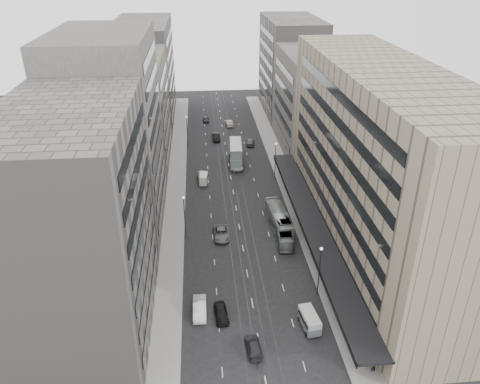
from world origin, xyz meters
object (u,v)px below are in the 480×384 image
object	(u,v)px
bus_far	(279,218)
vw_microbus	(309,320)
double_decker	(236,153)
panel_van	(204,179)
sedan_0	(221,313)
pedestrian	(374,367)
sedan_1	(200,308)
sedan_2	(221,233)
bus_near	(284,231)

from	to	relation	value
bus_far	vw_microbus	bearing A→B (deg)	85.94
bus_far	vw_microbus	xyz separation A→B (m)	(-0.20, -26.01, -0.38)
double_decker	panel_van	bearing A→B (deg)	-124.79
sedan_0	pedestrian	world-z (taller)	pedestrian
pedestrian	sedan_1	bearing A→B (deg)	-37.09
sedan_1	sedan_2	size ratio (longest dim) A/B	0.93
bus_far	double_decker	world-z (taller)	double_decker
vw_microbus	pedestrian	xyz separation A→B (m)	(5.97, -8.12, -0.36)
sedan_0	bus_far	bearing A→B (deg)	57.73
sedan_0	sedan_2	bearing A→B (deg)	81.71
bus_far	sedan_2	distance (m)	11.05
sedan_1	bus_far	bearing A→B (deg)	56.61
double_decker	sedan_1	distance (m)	51.63
sedan_2	sedan_0	bearing A→B (deg)	-94.54
bus_far	sedan_1	bearing A→B (deg)	52.39
sedan_1	double_decker	bearing A→B (deg)	80.29
bus_far	sedan_0	bearing A→B (deg)	59.25
bus_far	panel_van	size ratio (longest dim) A/B	3.31
panel_van	sedan_2	world-z (taller)	panel_van
sedan_1	sedan_0	bearing A→B (deg)	-21.29
bus_far	bus_near	bearing A→B (deg)	88.75
bus_far	double_decker	bearing A→B (deg)	-82.86
double_decker	vw_microbus	size ratio (longest dim) A/B	2.11
vw_microbus	sedan_2	world-z (taller)	vw_microbus
panel_van	sedan_1	xyz separation A→B (m)	(-1.47, -40.82, -0.37)
double_decker	vw_microbus	distance (m)	55.20
vw_microbus	pedestrian	world-z (taller)	vw_microbus
bus_near	sedan_2	distance (m)	10.96
vw_microbus	bus_far	bearing A→B (deg)	81.86
sedan_1	sedan_2	world-z (taller)	sedan_1
panel_van	sedan_1	world-z (taller)	panel_van
vw_microbus	sedan_1	size ratio (longest dim) A/B	0.88
bus_near	vw_microbus	bearing A→B (deg)	93.23
sedan_2	pedestrian	world-z (taller)	pedestrian
panel_van	sedan_2	bearing A→B (deg)	-76.90
pedestrian	bus_near	bearing A→B (deg)	-85.60
vw_microbus	double_decker	bearing A→B (deg)	87.81
pedestrian	panel_van	bearing A→B (deg)	-76.44
panel_van	sedan_0	world-z (taller)	panel_van
bus_far	panel_van	bearing A→B (deg)	-58.67
bus_near	panel_van	bearing A→B (deg)	-55.57
double_decker	panel_van	xyz separation A→B (m)	(-7.77, -9.94, -1.59)
bus_near	sedan_2	world-z (taller)	bus_near
double_decker	pedestrian	size ratio (longest dim) A/B	6.00
bus_near	pedestrian	size ratio (longest dim) A/B	6.40
double_decker	sedan_1	bearing A→B (deg)	-97.09
pedestrian	double_decker	bearing A→B (deg)	-86.03
bus_near	bus_far	distance (m)	4.09
bus_near	double_decker	xyz separation A→B (m)	(-5.66, 32.99, 1.38)
bus_far	sedan_1	distance (m)	26.36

